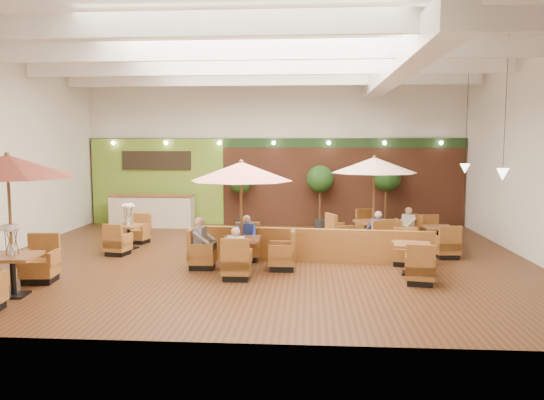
# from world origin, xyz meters

# --- Properties ---
(room) EXTENTS (14.04, 14.00, 5.52)m
(room) POSITION_xyz_m (0.25, 1.22, 3.63)
(room) COLOR #381E0F
(room) RESTS_ON ground
(service_counter) EXTENTS (3.00, 0.75, 1.18)m
(service_counter) POSITION_xyz_m (-4.40, 5.10, 0.58)
(service_counter) COLOR beige
(service_counter) RESTS_ON ground
(booth_divider) EXTENTS (6.11, 0.72, 0.85)m
(booth_divider) POSITION_xyz_m (1.36, -0.24, 0.42)
(booth_divider) COLOR brown
(booth_divider) RESTS_ON ground
(table_0) EXTENTS (2.74, 2.84, 2.85)m
(table_0) POSITION_xyz_m (-4.61, -3.82, 2.03)
(table_0) COLOR brown
(table_0) RESTS_ON ground
(table_1) EXTENTS (2.57, 2.57, 2.64)m
(table_1) POSITION_xyz_m (-0.31, -1.25, 1.80)
(table_1) COLOR brown
(table_1) RESTS_ON ground
(table_2) EXTENTS (2.80, 2.80, 2.68)m
(table_2) POSITION_xyz_m (3.17, 1.81, 1.82)
(table_2) COLOR brown
(table_2) RESTS_ON ground
(table_3) EXTENTS (0.94, 2.45, 1.48)m
(table_3) POSITION_xyz_m (-3.87, 1.02, 0.49)
(table_3) COLOR brown
(table_3) RESTS_ON ground
(table_4) EXTENTS (0.95, 2.51, 0.91)m
(table_4) POSITION_xyz_m (3.68, -1.45, 0.35)
(table_4) COLOR brown
(table_4) RESTS_ON ground
(table_5) EXTENTS (1.65, 2.42, 0.89)m
(table_5) POSITION_xyz_m (4.67, 1.27, 0.33)
(table_5) COLOR brown
(table_5) RESTS_ON ground
(topiary_0) EXTENTS (0.93, 0.93, 2.17)m
(topiary_0) POSITION_xyz_m (-1.18, 5.30, 1.62)
(topiary_0) COLOR black
(topiary_0) RESTS_ON ground
(topiary_1) EXTENTS (0.97, 0.97, 2.25)m
(topiary_1) POSITION_xyz_m (1.69, 5.30, 1.68)
(topiary_1) COLOR black
(topiary_1) RESTS_ON ground
(topiary_2) EXTENTS (1.01, 1.01, 2.35)m
(topiary_2) POSITION_xyz_m (4.03, 5.30, 1.75)
(topiary_2) COLOR black
(topiary_2) RESTS_ON ground
(diner_0) EXTENTS (0.37, 0.31, 0.73)m
(diner_0) POSITION_xyz_m (-0.31, -2.21, 0.73)
(diner_0) COLOR white
(diner_0) RESTS_ON ground
(diner_1) EXTENTS (0.35, 0.28, 0.72)m
(diner_1) POSITION_xyz_m (-0.31, -0.28, 0.73)
(diner_1) COLOR #233A9A
(diner_1) RESTS_ON ground
(diner_2) EXTENTS (0.35, 0.41, 0.80)m
(diner_2) POSITION_xyz_m (-1.27, -1.25, 0.76)
(diner_2) COLOR gray
(diner_2) RESTS_ON ground
(diner_3) EXTENTS (0.39, 0.35, 0.73)m
(diner_3) POSITION_xyz_m (3.17, 0.83, 0.73)
(diner_3) COLOR #233A9A
(diner_3) RESTS_ON ground
(diner_4) EXTENTS (0.40, 0.41, 0.72)m
(diner_4) POSITION_xyz_m (4.15, 1.81, 0.73)
(diner_4) COLOR white
(diner_4) RESTS_ON ground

